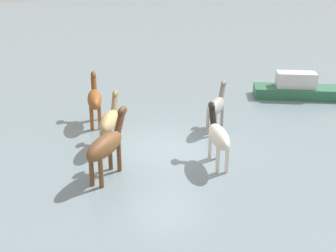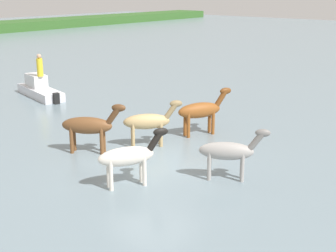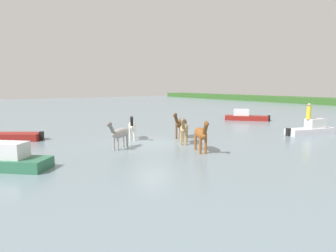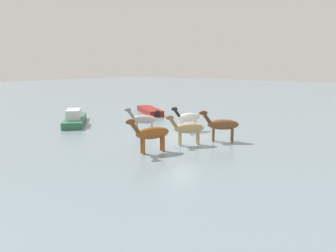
{
  "view_description": "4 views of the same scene",
  "coord_description": "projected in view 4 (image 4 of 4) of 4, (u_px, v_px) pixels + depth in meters",
  "views": [
    {
      "loc": [
        -10.7,
        7.73,
        5.73
      ],
      "look_at": [
        0.03,
        -0.04,
        0.8
      ],
      "focal_mm": 45.13,
      "sensor_mm": 36.0,
      "label": 1
    },
    {
      "loc": [
        -11.32,
        -9.93,
        5.79
      ],
      "look_at": [
        0.66,
        0.05,
        1.19
      ],
      "focal_mm": 50.74,
      "sensor_mm": 36.0,
      "label": 2
    },
    {
      "loc": [
        16.26,
        -9.88,
        3.69
      ],
      "look_at": [
        0.89,
        0.51,
        1.17
      ],
      "focal_mm": 32.17,
      "sensor_mm": 36.0,
      "label": 3
    },
    {
      "loc": [
        15.52,
        10.74,
        4.46
      ],
      "look_at": [
        0.15,
        -0.72,
        0.65
      ],
      "focal_mm": 32.98,
      "sensor_mm": 36.0,
      "label": 4
    }
  ],
  "objects": [
    {
      "name": "horse_lead",
      "position": [
        151.0,
        133.0,
        15.79
      ],
      "size": [
        2.29,
        1.38,
        1.85
      ],
      "rotation": [
        0.0,
        0.0,
        5.83
      ],
      "color": "brown",
      "rests_on": "ground_plane"
    },
    {
      "name": "horse_pinto_flank",
      "position": [
        188.0,
        117.0,
        21.0
      ],
      "size": [
        2.1,
        1.36,
        1.72
      ],
      "rotation": [
        0.0,
        0.0,
        5.79
      ],
      "color": "silver",
      "rests_on": "ground_plane"
    },
    {
      "name": "horse_gray_outer",
      "position": [
        222.0,
        125.0,
        18.13
      ],
      "size": [
        1.6,
        2.17,
        1.83
      ],
      "rotation": [
        0.0,
        0.0,
        5.29
      ],
      "color": "brown",
      "rests_on": "ground_plane"
    },
    {
      "name": "horse_chestnut_trailing",
      "position": [
        143.0,
        119.0,
        20.35
      ],
      "size": [
        1.45,
        2.0,
        1.68
      ],
      "rotation": [
        0.0,
        0.0,
        5.28
      ],
      "color": "#9E9993",
      "rests_on": "ground_plane"
    },
    {
      "name": "boat_dinghy_port",
      "position": [
        150.0,
        111.0,
        28.88
      ],
      "size": [
        3.57,
        4.51,
        0.74
      ],
      "rotation": [
        0.0,
        0.0,
        4.13
      ],
      "color": "maroon",
      "rests_on": "ground_plane"
    },
    {
      "name": "boat_motor_center",
      "position": [
        75.0,
        120.0,
        23.63
      ],
      "size": [
        4.4,
        4.65,
        1.35
      ],
      "rotation": [
        0.0,
        0.0,
        0.83
      ],
      "color": "#2D6B4C",
      "rests_on": "ground_plane"
    },
    {
      "name": "ground_plane",
      "position": [
        179.0,
        137.0,
        19.37
      ],
      "size": [
        146.69,
        146.69,
        0.0
      ],
      "primitive_type": "plane",
      "color": "gray"
    },
    {
      "name": "horse_rear_stallion",
      "position": [
        188.0,
        128.0,
        17.32
      ],
      "size": [
        1.9,
        1.74,
        1.74
      ],
      "rotation": [
        0.0,
        0.0,
        5.56
      ],
      "color": "tan",
      "rests_on": "ground_plane"
    }
  ]
}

